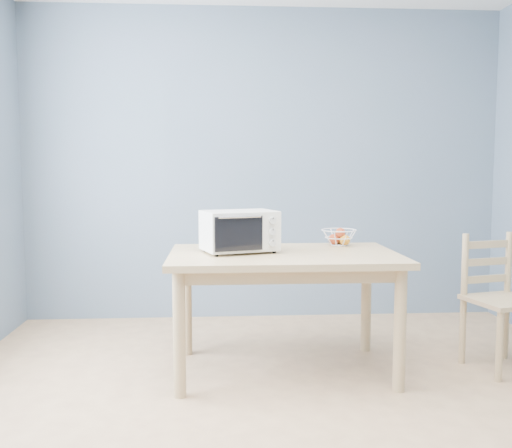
{
  "coord_description": "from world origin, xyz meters",
  "views": [
    {
      "loc": [
        -0.38,
        -2.57,
        1.26
      ],
      "look_at": [
        -0.16,
        0.88,
        0.93
      ],
      "focal_mm": 40.0,
      "sensor_mm": 36.0,
      "label": 1
    }
  ],
  "objects": [
    {
      "name": "room",
      "position": [
        0.0,
        0.0,
        1.3
      ],
      "size": [
        4.01,
        4.51,
        2.61
      ],
      "color": "tan",
      "rests_on": "ground"
    },
    {
      "name": "dining_table",
      "position": [
        0.01,
        0.89,
        0.65
      ],
      "size": [
        1.4,
        0.9,
        0.75
      ],
      "color": "tan",
      "rests_on": "ground"
    },
    {
      "name": "fruit_basket",
      "position": [
        0.42,
        1.19,
        0.81
      ],
      "size": [
        0.3,
        0.3,
        0.12
      ],
      "rotation": [
        0.0,
        0.0,
        0.31
      ],
      "color": "white",
      "rests_on": "dining_table"
    },
    {
      "name": "toaster_oven",
      "position": [
        -0.27,
        0.92,
        0.89
      ],
      "size": [
        0.51,
        0.43,
        0.26
      ],
      "rotation": [
        0.0,
        0.0,
        0.31
      ],
      "color": "silver",
      "rests_on": "dining_table"
    },
    {
      "name": "dining_chair",
      "position": [
        1.39,
        0.87,
        0.42
      ],
      "size": [
        0.48,
        0.48,
        0.85
      ],
      "rotation": [
        0.0,
        0.0,
        0.24
      ],
      "color": "tan",
      "rests_on": "ground"
    }
  ]
}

